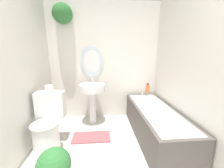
# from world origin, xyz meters

# --- Properties ---
(wall_back) EXTENTS (2.36, 0.36, 2.40)m
(wall_back) POSITION_xyz_m (-0.10, 2.44, 1.31)
(wall_back) COLOR silver
(wall_back) RESTS_ON ground_plane
(wall_left) EXTENTS (0.06, 2.54, 2.40)m
(wall_left) POSITION_xyz_m (-1.15, 1.21, 1.20)
(wall_left) COLOR silver
(wall_left) RESTS_ON ground_plane
(wall_right) EXTENTS (0.06, 2.54, 2.40)m
(wall_right) POSITION_xyz_m (1.15, 1.21, 1.20)
(wall_right) COLOR silver
(wall_right) RESTS_ON ground_plane
(toilet) EXTENTS (0.41, 0.56, 0.82)m
(toilet) POSITION_xyz_m (-0.86, 1.41, 0.37)
(toilet) COLOR white
(toilet) RESTS_ON ground_plane
(pedestal_sink) EXTENTS (0.51, 0.51, 0.90)m
(pedestal_sink) POSITION_xyz_m (-0.25, 2.13, 0.64)
(pedestal_sink) COLOR white
(pedestal_sink) RESTS_ON ground_plane
(bathtub) EXTENTS (0.61, 1.68, 0.58)m
(bathtub) POSITION_xyz_m (0.80, 1.53, 0.27)
(bathtub) COLOR #4C4742
(bathtub) RESTS_ON ground_plane
(shampoo_bottle) EXTENTS (0.08, 0.08, 0.19)m
(shampoo_bottle) POSITION_xyz_m (0.90, 2.25, 0.67)
(shampoo_bottle) COLOR #DB6633
(shampoo_bottle) RESTS_ON bathtub
(bath_mat) EXTENTS (0.63, 0.32, 0.02)m
(bath_mat) POSITION_xyz_m (-0.25, 1.61, 0.01)
(bath_mat) COLOR #934C51
(bath_mat) RESTS_ON ground_plane
(toilet_paper_roll) EXTENTS (0.11, 0.11, 0.10)m
(toilet_paper_roll) POSITION_xyz_m (-0.86, 1.58, 0.87)
(toilet_paper_roll) COLOR white
(toilet_paper_roll) RESTS_ON toilet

